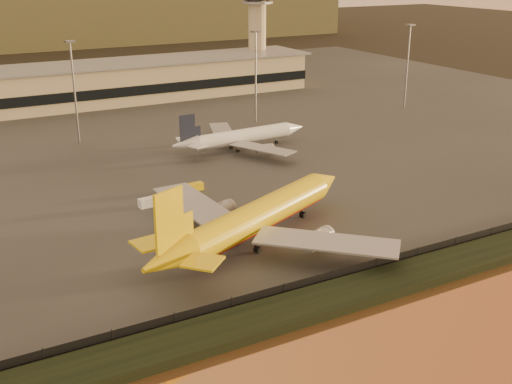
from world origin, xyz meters
The scene contains 11 objects.
ground centered at (0.00, 0.00, 0.00)m, with size 900.00×900.00×0.00m, color black.
embankment centered at (0.00, -17.00, 0.70)m, with size 320.00×7.00×1.40m, color black.
tarmac centered at (0.00, 95.00, 0.10)m, with size 320.00×220.00×0.20m, color #2D2D2D.
perimeter_fence centered at (0.00, -13.00, 1.30)m, with size 300.00×0.05×2.20m, color black.
terminal_building centered at (-14.52, 125.55, 6.25)m, with size 202.00×25.00×12.60m.
control_tower centered at (70.00, 131.00, 21.66)m, with size 11.20×11.20×35.50m.
apron_light_masts centered at (15.00, 75.00, 15.70)m, with size 152.20×12.20×25.40m.
dhl_cargo_jet centered at (-0.49, 4.72, 4.66)m, with size 47.40×44.90×14.92m.
white_narrowbody_jet centered at (23.05, 54.59, 3.34)m, with size 36.55×35.65×10.50m.
gse_vehicle_yellow centered at (1.08, 33.03, 0.97)m, with size 3.41×1.53×1.53m, color #DAB80B.
gse_vehicle_white centered at (-10.08, 29.08, 1.04)m, with size 3.74×1.69×1.69m, color white.
Camera 1 is at (-46.94, -78.99, 43.90)m, focal length 45.00 mm.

